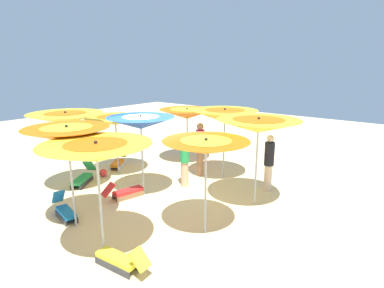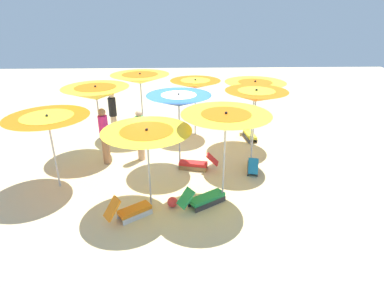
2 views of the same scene
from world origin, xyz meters
TOP-DOWN VIEW (x-y plane):
  - ground at (0.00, 0.00)m, footprint 35.12×35.12m
  - beach_umbrella_0 at (3.25, 1.59)m, footprint 2.19×2.19m
  - beach_umbrella_1 at (0.54, 2.59)m, footprint 2.17×2.17m
  - beach_umbrella_2 at (-1.36, 2.46)m, footprint 2.18×2.18m
  - beach_umbrella_3 at (2.51, -0.65)m, footprint 2.19×2.19m
  - beach_umbrella_4 at (-0.21, 0.44)m, footprint 1.95×1.95m
  - beach_umbrella_5 at (-2.56, 0.31)m, footprint 1.92×1.92m
  - beach_umbrella_6 at (1.28, -2.50)m, footprint 2.25×2.25m
  - beach_umbrella_7 at (-0.83, -2.32)m, footprint 1.93×1.93m
  - beach_umbrella_8 at (-2.87, -1.23)m, footprint 2.14×2.14m
  - lounger_0 at (-2.94, -1.85)m, footprint 0.42×1.25m
  - lounger_1 at (-0.84, 2.68)m, footprint 1.31×1.02m
  - lounger_2 at (0.99, 3.16)m, footprint 1.14×0.94m
  - lounger_3 at (-0.73, 0.67)m, footprint 1.28×0.57m
  - lounger_4 at (-2.50, 0.91)m, footprint 0.53×1.16m
  - beachgoer_0 at (2.20, 0.13)m, footprint 0.30×0.30m
  - beachgoer_1 at (2.42, -2.35)m, footprint 0.30×0.30m
  - beachgoer_2 at (1.08, -0.10)m, footprint 0.30×0.30m
  - beach_ball at (-0.03, 2.71)m, footprint 0.27×0.27m

SIDE VIEW (x-z plane):
  - ground at x=0.00m, z-range -0.04..0.00m
  - beach_ball at x=-0.03m, z-range 0.00..0.27m
  - lounger_0 at x=-2.94m, z-range -0.09..0.47m
  - lounger_3 at x=-0.73m, z-range -0.09..0.48m
  - lounger_1 at x=-0.84m, z-range -0.11..0.52m
  - lounger_4 at x=-2.50m, z-range -0.11..0.52m
  - lounger_2 at x=0.99m, z-range -0.13..0.57m
  - beachgoer_2 at x=1.08m, z-range 0.04..1.79m
  - beachgoer_1 at x=2.42m, z-range 0.05..1.82m
  - beachgoer_0 at x=2.20m, z-range 0.06..1.94m
  - beach_umbrella_1 at x=0.54m, z-range 0.86..3.00m
  - beach_umbrella_0 at x=3.25m, z-range 0.85..3.04m
  - beach_umbrella_7 at x=-0.83m, z-range 0.93..3.20m
  - beach_umbrella_3 at x=2.51m, z-range 0.95..3.39m
  - beach_umbrella_8 at x=-2.87m, z-range 0.98..3.42m
  - beach_umbrella_4 at x=-0.21m, z-range 0.99..3.43m
  - beach_umbrella_6 at x=1.28m, z-range 1.01..3.49m
  - beach_umbrella_2 at x=-1.36m, z-range 1.03..3.52m
  - beach_umbrella_5 at x=-2.56m, z-range 1.03..3.54m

